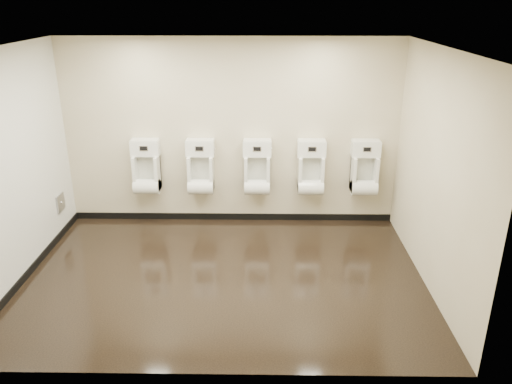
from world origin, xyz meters
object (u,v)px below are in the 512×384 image
(urinal_0, at_px, (147,171))
(urinal_2, at_px, (257,171))
(access_panel, at_px, (60,203))
(urinal_1, at_px, (201,171))
(urinal_3, at_px, (311,171))
(urinal_4, at_px, (364,172))

(urinal_0, xyz_separation_m, urinal_2, (1.67, 0.00, 0.00))
(access_panel, distance_m, urinal_2, 2.93)
(urinal_0, xyz_separation_m, urinal_1, (0.82, 0.00, 0.00))
(urinal_1, height_order, urinal_3, same)
(urinal_2, relative_size, urinal_4, 1.00)
(urinal_1, relative_size, urinal_2, 1.00)
(access_panel, relative_size, urinal_4, 0.31)
(urinal_0, relative_size, urinal_4, 1.00)
(urinal_0, distance_m, urinal_2, 1.67)
(urinal_0, height_order, urinal_3, same)
(urinal_3, bearing_deg, urinal_2, 180.00)
(urinal_3, bearing_deg, urinal_4, 0.00)
(urinal_1, xyz_separation_m, urinal_4, (2.46, 0.00, 0.00))
(access_panel, relative_size, urinal_2, 0.31)
(urinal_3, height_order, urinal_4, same)
(urinal_1, bearing_deg, urinal_3, 0.00)
(urinal_0, bearing_deg, urinal_3, 0.00)
(urinal_0, height_order, urinal_1, same)
(urinal_0, distance_m, urinal_4, 3.28)
(urinal_0, height_order, urinal_4, same)
(urinal_1, xyz_separation_m, urinal_3, (1.66, 0.00, 0.00))
(access_panel, xyz_separation_m, urinal_4, (4.49, 0.41, 0.36))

